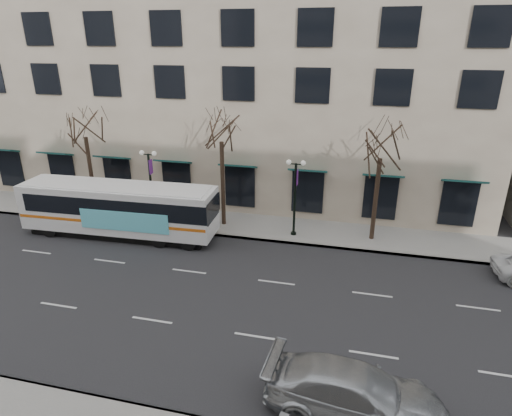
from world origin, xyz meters
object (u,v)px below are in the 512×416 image
(city_bus, at_px, (120,208))
(tree_far_left, at_px, (84,123))
(silver_car, at_px, (355,393))
(tree_far_right, at_px, (382,143))
(lamp_post_left, at_px, (151,183))
(tree_far_mid, at_px, (221,127))
(lamp_post_right, at_px, (295,195))

(city_bus, bearing_deg, tree_far_left, 140.41)
(city_bus, xyz_separation_m, silver_car, (15.35, -11.32, -1.00))
(tree_far_right, xyz_separation_m, lamp_post_left, (-14.99, -0.60, -3.48))
(tree_far_mid, height_order, silver_car, tree_far_mid)
(tree_far_mid, xyz_separation_m, city_bus, (-6.09, -3.00, -5.00))
(lamp_post_left, relative_size, lamp_post_right, 1.00)
(tree_far_left, distance_m, tree_far_mid, 10.00)
(lamp_post_right, height_order, silver_car, lamp_post_right)
(tree_far_mid, bearing_deg, tree_far_right, -0.00)
(tree_far_right, distance_m, city_bus, 16.98)
(tree_far_mid, bearing_deg, lamp_post_right, -6.83)
(lamp_post_left, distance_m, lamp_post_right, 10.00)
(silver_car, bearing_deg, tree_far_mid, 37.09)
(lamp_post_right, relative_size, city_bus, 0.40)
(tree_far_left, bearing_deg, silver_car, -36.65)
(tree_far_mid, xyz_separation_m, lamp_post_right, (5.01, -0.60, -3.96))
(tree_far_mid, bearing_deg, lamp_post_left, -173.15)
(silver_car, bearing_deg, tree_far_right, 1.25)
(tree_far_left, distance_m, tree_far_right, 20.00)
(tree_far_left, relative_size, lamp_post_right, 1.60)
(silver_car, bearing_deg, lamp_post_right, 21.41)
(tree_far_left, height_order, city_bus, tree_far_left)
(lamp_post_left, bearing_deg, tree_far_left, 173.17)
(tree_far_left, xyz_separation_m, tree_far_mid, (10.00, 0.00, 0.21))
(tree_far_right, xyz_separation_m, city_bus, (-16.09, -3.00, -4.52))
(silver_car, bearing_deg, lamp_post_left, 50.29)
(tree_far_right, bearing_deg, lamp_post_right, -173.15)
(tree_far_mid, distance_m, lamp_post_right, 6.41)
(city_bus, height_order, silver_car, city_bus)
(tree_far_left, bearing_deg, lamp_post_right, -2.29)
(tree_far_left, bearing_deg, tree_far_mid, 0.00)
(tree_far_mid, xyz_separation_m, tree_far_right, (10.00, -0.00, -0.48))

